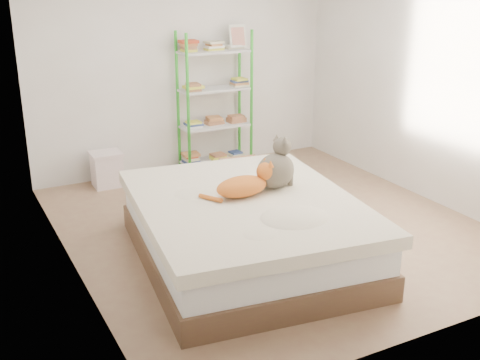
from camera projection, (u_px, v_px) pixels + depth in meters
room at (273, 95)px, 5.46m from camera, size 3.81×4.21×2.61m
bed at (246, 230)px, 5.13m from camera, size 2.03×2.41×0.56m
orange_cat at (242, 184)px, 5.06m from camera, size 0.56×0.31×0.22m
grey_cat at (276, 163)px, 5.22m from camera, size 0.46×0.42×0.45m
shelf_unit at (215, 104)px, 7.33m from camera, size 0.89×0.36×1.74m
cardboard_box at (242, 173)px, 6.90m from camera, size 0.49×0.49×0.36m
white_bin at (107, 169)px, 6.90m from camera, size 0.35×0.31×0.41m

